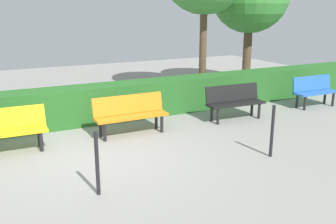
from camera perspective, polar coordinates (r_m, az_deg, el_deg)
The scene contains 8 objects.
ground_plane at distance 7.31m, azimuth -11.06°, elevation -6.62°, with size 23.74×23.74×0.00m, color gray.
bench_blue at distance 11.45m, azimuth 21.23°, elevation 3.13°, with size 1.37×0.50×0.86m.
bench_black at distance 9.57m, azimuth 10.01°, elevation 1.73°, with size 1.53×0.52×0.86m.
bench_orange at distance 8.35m, azimuth -5.73°, elevation -0.11°, with size 1.63×0.46×0.86m.
bench_yellow at distance 7.87m, azimuth -22.94°, elevation -2.30°, with size 1.41×0.49×0.86m.
hedge_row at distance 9.54m, azimuth -7.81°, elevation 1.59°, with size 19.74×0.74×0.90m, color #266023.
railing_post_mid at distance 7.28m, azimuth 15.47°, elevation -2.82°, with size 0.06×0.06×1.00m, color black.
railing_post_far at distance 5.70m, azimuth -10.66°, elevation -7.64°, with size 0.06×0.06×1.00m, color black.
Camera 1 is at (1.75, 6.56, 2.71)m, focal length 40.33 mm.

